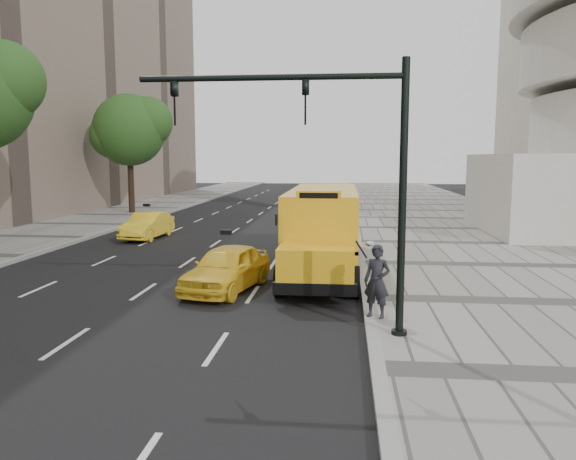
# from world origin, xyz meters

# --- Properties ---
(ground) EXTENTS (140.00, 140.00, 0.00)m
(ground) POSITION_xyz_m (0.00, 0.00, 0.00)
(ground) COLOR black
(ground) RESTS_ON ground
(sidewalk_museum) EXTENTS (12.00, 140.00, 0.15)m
(sidewalk_museum) POSITION_xyz_m (12.00, 0.00, 0.07)
(sidewalk_museum) COLOR gray
(sidewalk_museum) RESTS_ON ground
(curb_museum) EXTENTS (0.30, 140.00, 0.15)m
(curb_museum) POSITION_xyz_m (6.00, 0.00, 0.07)
(curb_museum) COLOR gray
(curb_museum) RESTS_ON ground
(curb_far) EXTENTS (0.30, 140.00, 0.15)m
(curb_far) POSITION_xyz_m (-8.00, 0.00, 0.07)
(curb_far) COLOR gray
(curb_far) RESTS_ON ground
(tree_c) EXTENTS (5.91, 5.25, 8.84)m
(tree_c) POSITION_xyz_m (-10.40, 18.52, 6.26)
(tree_c) COLOR black
(tree_c) RESTS_ON ground
(school_bus) EXTENTS (2.96, 11.56, 3.19)m
(school_bus) POSITION_xyz_m (4.50, -0.32, 1.76)
(school_bus) COLOR gold
(school_bus) RESTS_ON ground
(taxi_near) EXTENTS (2.59, 4.54, 1.46)m
(taxi_near) POSITION_xyz_m (1.59, -4.57, 0.73)
(taxi_near) COLOR yellow
(taxi_near) RESTS_ON ground
(taxi_far) EXTENTS (1.70, 4.21, 1.36)m
(taxi_far) POSITION_xyz_m (-4.94, 6.36, 0.68)
(taxi_far) COLOR yellow
(taxi_far) RESTS_ON ground
(pedestrian) EXTENTS (0.81, 0.69, 1.88)m
(pedestrian) POSITION_xyz_m (6.15, -7.68, 1.09)
(pedestrian) COLOR black
(pedestrian) RESTS_ON sidewalk_museum
(traffic_signal) EXTENTS (6.18, 0.36, 6.40)m
(traffic_signal) POSITION_xyz_m (5.19, -9.04, 4.09)
(traffic_signal) COLOR black
(traffic_signal) RESTS_ON ground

